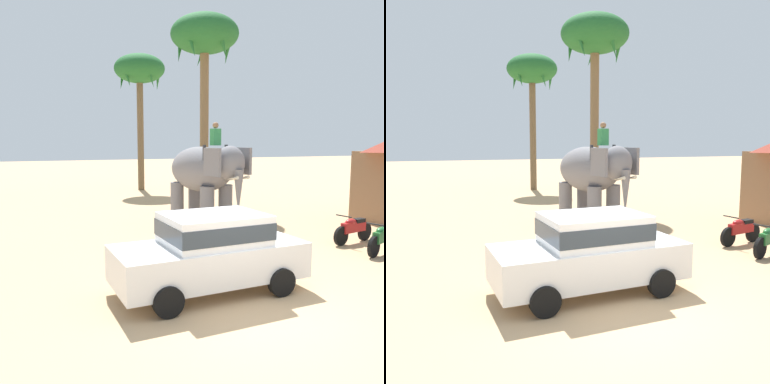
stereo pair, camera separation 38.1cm
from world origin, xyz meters
The scene contains 7 objects.
ground_plane centered at (0.00, 0.00, 0.00)m, with size 120.00×120.00×0.00m, color tan.
car_sedan_foreground centered at (-0.29, 1.20, 0.93)m, with size 4.21×2.10×1.70m.
elephant_with_mahout centered at (2.15, 7.57, 1.99)m, with size 2.53×4.02×3.88m.
motorcycle_far_in_row centered at (5.53, 2.22, 0.46)m, with size 1.71×0.84×0.94m.
motorcycle_end_of_row centered at (5.58, 3.48, 0.46)m, with size 1.78×0.64×0.94m.
palm_tree_behind_elephant centered at (3.81, 11.74, 7.85)m, with size 3.20×3.20×9.05m.
palm_tree_left_of_road centered at (2.50, 19.40, 7.44)m, with size 3.20×3.20×8.61m.
Camera 2 is at (-3.26, -6.77, 3.26)m, focal length 38.29 mm.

